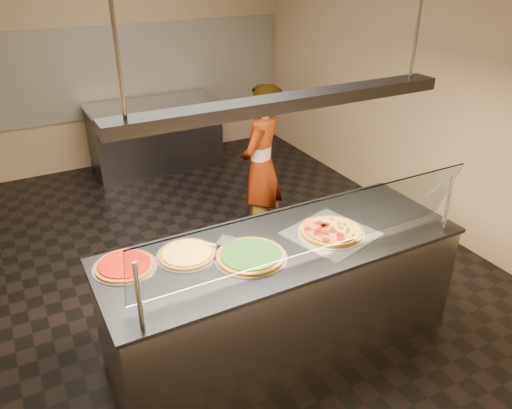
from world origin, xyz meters
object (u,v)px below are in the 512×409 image
pizza_tomato (125,265)px  worker (261,166)px  prep_table (156,135)px  heat_lamp_housing (287,102)px  serving_counter (282,296)px  pizza_cheese (187,253)px  pizza_spatula (215,242)px  sneeze_guard (312,229)px  perforated_tray (331,233)px  pizza_spinach (250,255)px  half_pizza_pepperoni (319,233)px  half_pizza_sausage (344,227)px

pizza_tomato → worker: (1.71, 1.26, -0.11)m
prep_table → heat_lamp_housing: 4.21m
serving_counter → worker: worker is taller
pizza_cheese → pizza_spatula: size_ratio=1.48×
prep_table → worker: (0.34, -2.43, 0.37)m
prep_table → pizza_cheese: bearing=-104.3°
sneeze_guard → perforated_tray: sneeze_guard is taller
pizza_tomato → sneeze_guard: bearing=-28.5°
serving_counter → sneeze_guard: bearing=-90.0°
pizza_spatula → pizza_tomato: bearing=176.9°
pizza_spinach → heat_lamp_housing: (0.29, 0.05, 1.00)m
half_pizza_pepperoni → prep_table: size_ratio=0.28×
serving_counter → pizza_spinach: bearing=-169.9°
serving_counter → prep_table: (0.30, 3.93, 0.00)m
half_pizza_pepperoni → half_pizza_sausage: (0.22, -0.00, -0.01)m
pizza_tomato → prep_table: bearing=69.7°
half_pizza_sausage → worker: bearing=84.5°
half_pizza_pepperoni → prep_table: half_pizza_pepperoni is taller
pizza_spinach → heat_lamp_housing: 1.05m
serving_counter → half_pizza_sausage: 0.70m
pizza_spinach → pizza_cheese: size_ratio=1.20×
prep_table → worker: bearing=-82.0°
worker → half_pizza_pepperoni: bearing=38.7°
sneeze_guard → pizza_cheese: (-0.66, 0.52, -0.28)m
serving_counter → sneeze_guard: size_ratio=1.10×
perforated_tray → half_pizza_pepperoni: 0.11m
perforated_tray → pizza_spatula: bearing=162.9°
pizza_cheese → worker: 1.85m
sneeze_guard → pizza_cheese: bearing=141.7°
heat_lamp_housing → serving_counter: bearing=0.0°
pizza_spatula → pizza_cheese: bearing=-173.9°
half_pizza_sausage → pizza_cheese: size_ratio=1.20×
half_pizza_pepperoni → pizza_spinach: 0.56m
perforated_tray → half_pizza_pepperoni: size_ratio=1.36×
pizza_spinach → pizza_cheese: (-0.37, 0.23, -0.00)m
half_pizza_pepperoni → serving_counter: bearing=169.2°
pizza_cheese → half_pizza_sausage: bearing=-11.3°
serving_counter → half_pizza_sausage: size_ratio=5.20×
perforated_tray → worker: size_ratio=0.41×
half_pizza_sausage → pizza_tomato: size_ratio=1.20×
half_pizza_sausage → prep_table: 4.01m
half_pizza_sausage → pizza_tomato: half_pizza_sausage is taller
sneeze_guard → half_pizza_sausage: 0.63m
pizza_cheese → worker: size_ratio=0.25×
pizza_spatula → worker: 1.69m
perforated_tray → worker: (0.26, 1.55, -0.10)m
half_pizza_pepperoni → pizza_spinach: size_ratio=1.00×
half_pizza_pepperoni → pizza_spinach: (-0.56, -0.00, -0.02)m
serving_counter → worker: (0.64, 1.50, 0.37)m
heat_lamp_housing → sneeze_guard: bearing=-90.0°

